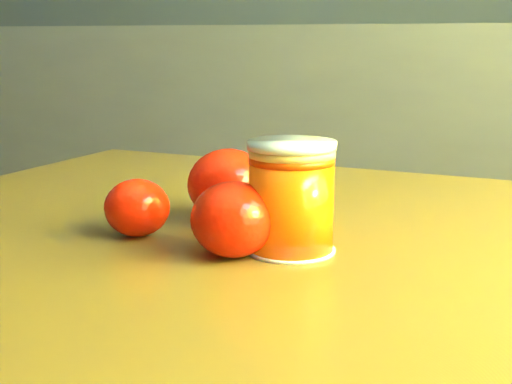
% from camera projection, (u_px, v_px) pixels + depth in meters
% --- Properties ---
extents(kitchen_counter, '(3.15, 0.60, 0.90)m').
position_uv_depth(kitchen_counter, '(173.00, 175.00, 2.22)').
color(kitchen_counter, '#545559').
rests_on(kitchen_counter, ground).
extents(table, '(0.96, 0.69, 0.70)m').
position_uv_depth(table, '(331.00, 334.00, 0.64)').
color(table, brown).
rests_on(table, ground).
extents(juice_glass, '(0.07, 0.07, 0.09)m').
position_uv_depth(juice_glass, '(291.00, 198.00, 0.57)').
color(juice_glass, '#F14C04').
rests_on(juice_glass, table).
extents(orange_front, '(0.09, 0.09, 0.07)m').
position_uv_depth(orange_front, '(228.00, 185.00, 0.67)').
color(orange_front, '#FD1C05').
rests_on(orange_front, table).
extents(orange_back, '(0.09, 0.09, 0.06)m').
position_uv_depth(orange_back, '(234.00, 219.00, 0.56)').
color(orange_back, '#FD1C05').
rests_on(orange_back, table).
extents(orange_extra, '(0.07, 0.07, 0.05)m').
position_uv_depth(orange_extra, '(137.00, 208.00, 0.62)').
color(orange_extra, '#FD1C05').
rests_on(orange_extra, table).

